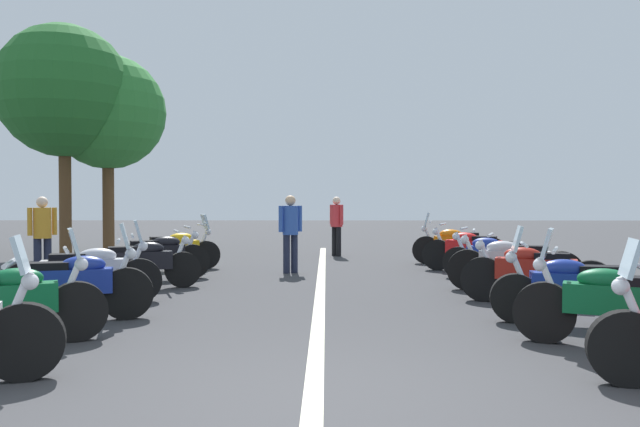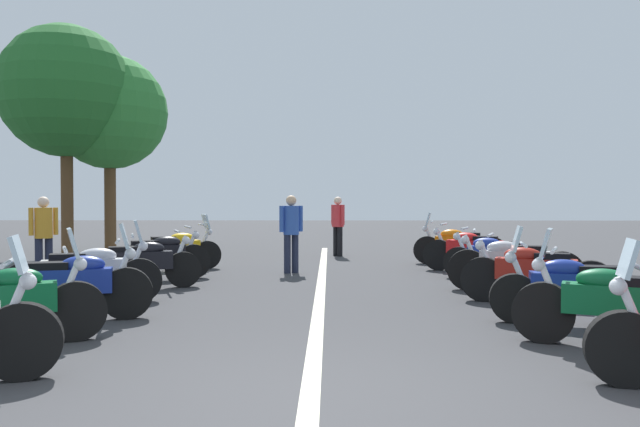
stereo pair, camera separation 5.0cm
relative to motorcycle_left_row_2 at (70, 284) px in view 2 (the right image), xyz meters
The scene contains 19 objects.
ground_plane 4.40m from the motorcycle_left_row_2, 135.96° to the right, with size 80.00×80.00×0.00m, color #38383A.
lane_centre_stripe 3.67m from the motorcycle_left_row_2, 56.80° to the right, with size 19.15×0.16×0.01m, color beige.
motorcycle_left_row_2 is the anchor object (origin of this frame).
motorcycle_left_row_3 1.29m from the motorcycle_left_row_2, 13.15° to the left, with size 0.92×2.09×1.21m.
motorcycle_left_row_4 2.76m from the motorcycle_left_row_2, ahead, with size 0.95×2.04×0.99m.
motorcycle_left_row_5 3.96m from the motorcycle_left_row_2, ahead, with size 0.97×1.91×1.01m.
motorcycle_left_row_6 5.52m from the motorcycle_left_row_2, ahead, with size 1.05×1.90×1.20m.
motorcycle_right_row_1 6.24m from the motorcycle_left_row_2, 102.04° to the right, with size 1.04×2.02×1.21m.
motorcycle_right_row_2 6.15m from the motorcycle_left_row_2, 91.10° to the right, with size 0.80×2.06×1.19m.
motorcycle_right_row_3 6.29m from the motorcycle_left_row_2, 77.46° to the right, with size 0.98×2.04×1.01m.
motorcycle_right_row_4 6.72m from the motorcycle_left_row_2, 67.37° to the right, with size 0.84×2.13×1.02m.
motorcycle_right_row_5 7.49m from the motorcycle_left_row_2, 57.32° to the right, with size 1.00×1.89×0.98m.
motorcycle_right_row_6 8.18m from the motorcycle_left_row_2, 49.26° to the right, with size 1.00×2.06×1.01m.
motorcycle_right_row_7 9.20m from the motorcycle_left_row_2, 42.26° to the right, with size 0.82×2.11×1.21m.
bystander_0 9.54m from the motorcycle_left_row_2, 21.00° to the right, with size 0.44×0.35×1.58m.
bystander_1 4.69m from the motorcycle_left_row_2, 28.74° to the left, with size 0.37×0.43×1.57m.
bystander_2 5.66m from the motorcycle_left_row_2, 25.27° to the right, with size 0.32×0.47×1.60m.
roadside_tree_0 10.87m from the motorcycle_left_row_2, 17.10° to the left, with size 3.22×3.22×5.59m.
roadside_tree_1 10.62m from the motorcycle_left_row_2, 23.40° to the left, with size 3.56×3.56×6.21m.
Camera 2 is at (-4.36, -0.15, 1.51)m, focal length 34.58 mm.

